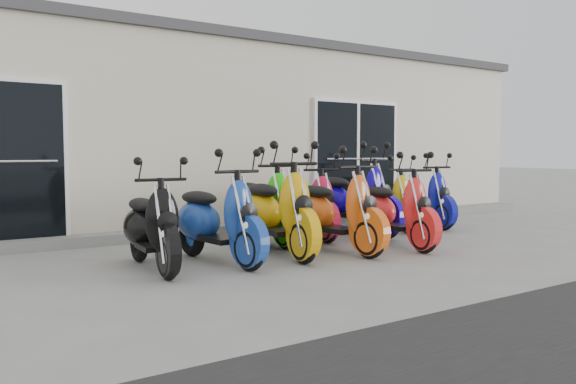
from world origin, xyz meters
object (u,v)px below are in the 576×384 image
scooter_front_red (394,199)px  scooter_back_extra (422,190)px  scooter_front_orange_a (277,198)px  scooter_back_blue (351,188)px  scooter_front_orange_b (334,199)px  scooter_back_green (262,195)px  scooter_back_yellow (385,192)px  scooter_front_blue (217,206)px  scooter_front_black (151,213)px  scooter_back_red (309,195)px

scooter_front_red → scooter_back_extra: bearing=40.6°
scooter_front_orange_a → scooter_back_blue: (1.95, 0.87, 0.01)m
scooter_front_red → scooter_back_blue: size_ratio=0.90×
scooter_front_orange_b → scooter_back_green: scooter_back_green is taller
scooter_back_yellow → scooter_back_extra: scooter_back_extra is taller
scooter_front_orange_b → scooter_back_green: size_ratio=1.00×
scooter_front_blue → scooter_back_green: size_ratio=0.97×
scooter_front_black → scooter_front_orange_a: (1.66, 0.01, 0.09)m
scooter_front_orange_b → scooter_front_red: size_ratio=1.05×
scooter_front_red → scooter_back_yellow: (1.08, 1.35, -0.03)m
scooter_front_orange_a → scooter_back_red: scooter_front_orange_a is taller
scooter_front_orange_b → scooter_back_extra: scooter_front_orange_b is taller
scooter_front_black → scooter_back_green: bearing=28.7°
scooter_front_blue → scooter_back_green: 1.55m
scooter_back_green → scooter_back_blue: 1.62m
scooter_front_orange_b → scooter_back_blue: bearing=38.0°
scooter_front_blue → scooter_front_orange_a: (0.87, 0.05, 0.05)m
scooter_back_yellow → scooter_front_red: bearing=-124.9°
scooter_front_red → scooter_back_green: scooter_back_green is taller
scooter_back_green → scooter_front_orange_b: bearing=-67.4°
scooter_back_blue → scooter_front_orange_b: bearing=-146.8°
scooter_back_yellow → scooter_back_blue: bearing=-166.9°
scooter_front_orange_a → scooter_back_green: 0.98m
scooter_front_orange_a → scooter_front_blue: bearing=-172.2°
scooter_front_black → scooter_back_extra: 5.41m
scooter_back_green → scooter_back_blue: size_ratio=0.94×
scooter_front_red → scooter_back_green: (-1.40, 1.26, 0.04)m
scooter_front_black → scooter_back_extra: (5.32, 1.00, 0.02)m
scooter_front_black → scooter_back_blue: (3.61, 0.88, 0.11)m
scooter_front_red → scooter_back_red: scooter_front_red is taller
scooter_front_blue → scooter_back_green: scooter_back_green is taller
scooter_front_black → scooter_front_blue: 0.79m
scooter_front_red → scooter_back_green: size_ratio=0.95×
scooter_front_blue → scooter_back_green: bearing=31.5°
scooter_front_orange_a → scooter_back_green: size_ratio=1.04×
scooter_front_orange_b → scooter_back_red: 1.26m
scooter_back_green → scooter_back_red: bearing=5.1°
scooter_back_green → scooter_back_yellow: (2.48, 0.08, -0.06)m
scooter_front_orange_a → scooter_back_red: 1.56m
scooter_front_black → scooter_front_blue: scooter_front_blue is taller
scooter_front_red → scooter_back_red: (-0.53, 1.32, -0.01)m
scooter_front_orange_b → scooter_back_yellow: scooter_front_orange_b is taller
scooter_back_blue → scooter_front_black: bearing=-175.3°
scooter_front_orange_b → scooter_back_extra: size_ratio=1.07×
scooter_front_red → scooter_front_black: bearing=-179.3°
scooter_front_orange_a → scooter_back_green: scooter_front_orange_a is taller
scooter_front_red → scooter_front_orange_a: bearing=175.1°
scooter_front_black → scooter_front_red: size_ratio=0.96×
scooter_front_blue → scooter_back_blue: size_ratio=0.92×
scooter_front_blue → scooter_back_green: (1.20, 0.98, 0.02)m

